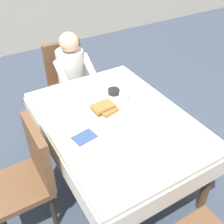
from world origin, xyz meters
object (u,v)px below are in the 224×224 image
Objects in this scene: chair_diner at (68,77)px; fork_left_of_plate at (86,121)px; spoon_near_edge at (125,134)px; diner_person at (72,73)px; cup_coffee at (124,97)px; breakfast_stack at (105,108)px; dining_table_main at (116,127)px; chair_left_side at (29,172)px; bowl_butter at (114,91)px; plate_breakfast at (105,112)px; knife_right_of_plate at (125,107)px.

chair_diner reaches higher than fork_left_of_plate.
fork_left_of_plate is at bearing 136.08° from spoon_near_edge.
cup_coffee is (0.13, -0.84, 0.11)m from diner_person.
chair_diner reaches higher than spoon_near_edge.
breakfast_stack reaches higher than spoon_near_edge.
dining_table_main is 0.29m from cup_coffee.
cup_coffee is at bearing 15.50° from breakfast_stack.
diner_person is 1.20× the size of chair_left_side.
chair_left_side is 1.03m from bowl_butter.
chair_diner is 1.08m from plate_breakfast.
breakfast_stack reaches higher than fork_left_of_plate.
bowl_butter is at bearing 99.86° from diner_person.
knife_right_of_plate is (-0.02, -0.23, -0.02)m from bowl_butter.
knife_right_of_plate reaches higher than dining_table_main.
knife_right_of_plate is (0.19, -0.02, -0.04)m from breakfast_stack.
cup_coffee reaches higher than spoon_near_edge.
diner_person reaches higher than plate_breakfast.
cup_coffee is (0.96, 0.18, 0.25)m from chair_left_side.
cup_coffee is 0.57× the size of knife_right_of_plate.
dining_table_main is at bearing -71.09° from plate_breakfast.
knife_right_of_plate is at bearing 32.40° from dining_table_main.
bowl_butter is at bearing -70.87° from chair_left_side.
knife_right_of_plate is (0.19, -0.02, -0.01)m from plate_breakfast.
diner_person is 4.00× the size of plate_breakfast.
chair_diner is 4.65× the size of knife_right_of_plate.
cup_coffee is at bearing 15.01° from plate_breakfast.
cup_coffee is 0.42m from fork_left_of_plate.
chair_diner is at bearing 97.49° from cup_coffee.
chair_left_side is 3.32× the size of plate_breakfast.
knife_right_of_plate is (0.10, -0.92, 0.07)m from diner_person.
breakfast_stack is at bearing -164.50° from cup_coffee.
fork_left_of_plate is at bearing -174.64° from breakfast_stack.
cup_coffee is at bearing -18.24° from knife_right_of_plate.
diner_person is 1.22m from spoon_near_edge.
diner_person reaches higher than spoon_near_edge.
chair_left_side reaches higher than spoon_near_edge.
dining_table_main is at bearing -118.42° from fork_left_of_plate.
chair_diner is at bearing 98.06° from bowl_butter.
plate_breakfast is (0.73, 0.12, 0.22)m from chair_left_side.
spoon_near_edge is (-0.23, -0.37, -0.04)m from cup_coffee.
plate_breakfast is at bearing -135.18° from bowl_butter.
bowl_butter is (0.21, 0.21, 0.01)m from plate_breakfast.
bowl_butter is at bearing -65.92° from fork_left_of_plate.
breakfast_stack is (0.73, 0.11, 0.26)m from chair_left_side.
dining_table_main is 10.16× the size of spoon_near_edge.
cup_coffee is (0.19, 0.18, 0.13)m from dining_table_main.
spoon_near_edge is at bearing -112.57° from bowl_butter.
diner_person is at bearing -23.04° from fork_left_of_plate.
cup_coffee is 0.44m from spoon_near_edge.
fork_left_of_plate is (-0.28, -1.07, 0.21)m from chair_diner.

